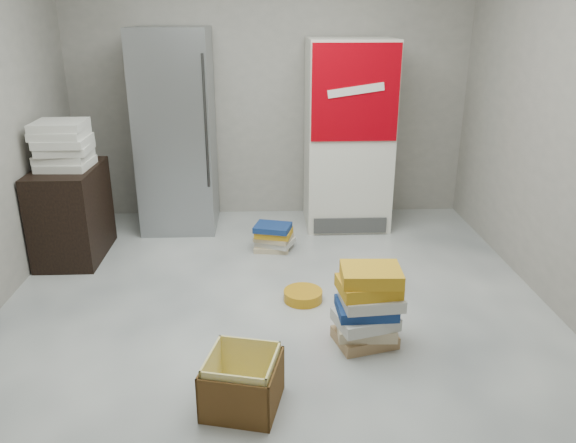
% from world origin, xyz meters
% --- Properties ---
extents(ground, '(5.00, 5.00, 0.00)m').
position_xyz_m(ground, '(0.00, 0.00, 0.00)').
color(ground, silver).
rests_on(ground, ground).
extents(room_shell, '(4.04, 5.04, 2.82)m').
position_xyz_m(room_shell, '(0.00, 0.00, 1.80)').
color(room_shell, '#9D968D').
rests_on(room_shell, ground).
extents(steel_fridge, '(0.70, 0.72, 1.90)m').
position_xyz_m(steel_fridge, '(-0.90, 2.13, 0.95)').
color(steel_fridge, '#A9ACB1').
rests_on(steel_fridge, ground).
extents(coke_cooler, '(0.80, 0.73, 1.80)m').
position_xyz_m(coke_cooler, '(0.75, 2.12, 0.90)').
color(coke_cooler, silver).
rests_on(coke_cooler, ground).
extents(wood_shelf, '(0.50, 0.80, 0.80)m').
position_xyz_m(wood_shelf, '(-1.73, 1.40, 0.40)').
color(wood_shelf, black).
rests_on(wood_shelf, ground).
extents(supply_box_stack, '(0.44, 0.43, 0.39)m').
position_xyz_m(supply_box_stack, '(-1.72, 1.40, 0.99)').
color(supply_box_stack, white).
rests_on(supply_box_stack, wood_shelf).
extents(phonebook_stack_main, '(0.44, 0.40, 0.54)m').
position_xyz_m(phonebook_stack_main, '(0.57, -0.12, 0.27)').
color(phonebook_stack_main, '#A07C54').
rests_on(phonebook_stack_main, ground).
extents(phonebook_stack_side, '(0.39, 0.36, 0.25)m').
position_xyz_m(phonebook_stack_side, '(0.01, 1.45, 0.12)').
color(phonebook_stack_side, '#C1AD89').
rests_on(phonebook_stack_side, ground).
extents(cardboard_box, '(0.47, 0.47, 0.31)m').
position_xyz_m(cardboard_box, '(-0.20, -0.69, 0.13)').
color(cardboard_box, yellow).
rests_on(cardboard_box, ground).
extents(bucket_lid, '(0.38, 0.38, 0.08)m').
position_xyz_m(bucket_lid, '(0.21, 0.49, 0.04)').
color(bucket_lid, '#C58612').
rests_on(bucket_lid, ground).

